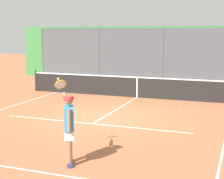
% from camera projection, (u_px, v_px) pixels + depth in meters
% --- Properties ---
extents(ground_plane, '(60.00, 60.00, 0.00)m').
position_uv_depth(ground_plane, '(102.00, 118.00, 12.63)').
color(ground_plane, '#A8603D').
extents(court_line_markings, '(8.48, 9.34, 0.01)m').
position_uv_depth(court_line_markings, '(88.00, 126.00, 11.53)').
color(court_line_markings, white).
rests_on(court_line_markings, ground).
extents(fence_backdrop, '(19.39, 1.37, 3.32)m').
position_uv_depth(fence_backdrop, '(165.00, 54.00, 21.82)').
color(fence_backdrop, '#474C51').
rests_on(fence_backdrop, ground).
extents(tennis_net, '(10.89, 0.09, 1.07)m').
position_uv_depth(tennis_net, '(137.00, 87.00, 16.51)').
color(tennis_net, '#2D2D2D').
rests_on(tennis_net, ground).
extents(tennis_player, '(0.91, 1.11, 1.88)m').
position_uv_depth(tennis_player, '(69.00, 125.00, 8.11)').
color(tennis_player, navy).
rests_on(tennis_player, ground).
extents(tennis_ball_mid_court, '(0.07, 0.07, 0.07)m').
position_uv_depth(tennis_ball_mid_court, '(181.00, 110.00, 13.77)').
color(tennis_ball_mid_court, '#C1D138').
rests_on(tennis_ball_mid_court, ground).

